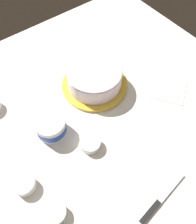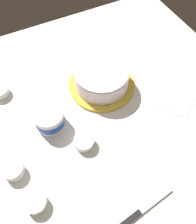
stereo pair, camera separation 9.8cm
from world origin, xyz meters
The scene contains 8 objects.
ground_plane centered at (0.00, 0.00, 0.00)m, with size 1.54×1.54×0.00m, color silver.
frosted_cake centered at (-0.22, 0.14, 0.05)m, with size 0.30×0.30×0.11m.
frosting_tub centered at (-0.13, -0.14, 0.04)m, with size 0.12×0.12×0.08m.
spreading_knife centered at (0.33, 0.00, 0.01)m, with size 0.05×0.24×0.01m.
sprinkle_bowl_orange centered at (0.01, -0.06, 0.02)m, with size 0.08×0.08×0.04m.
sprinkle_bowl_pink centered at (0.00, -0.34, 0.02)m, with size 0.08×0.08×0.04m.
sprinkle_bowl_blue centered at (0.14, -0.30, 0.02)m, with size 0.08×0.08×0.04m.
paper_napkin centered at (0.00, 0.40, 0.00)m, with size 0.15×0.15×0.01m, color white.
Camera 1 is at (0.35, -0.27, 0.86)m, focal length 38.22 mm.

